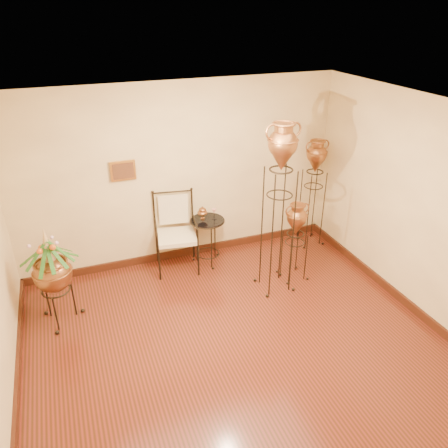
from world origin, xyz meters
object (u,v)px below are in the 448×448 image
object	(u,v)px
side_table	(208,240)
amphora_mid	(313,193)
amphora_tall	(279,209)
planter_urn	(52,270)
armchair	(176,234)

from	to	relation	value
side_table	amphora_mid	bearing A→B (deg)	-0.03
side_table	amphora_tall	bearing A→B (deg)	-55.07
planter_urn	armchair	distance (m)	1.90
amphora_mid	side_table	size ratio (longest dim) A/B	1.92
armchair	side_table	distance (m)	0.55
amphora_tall	armchair	xyz separation A→B (m)	(-1.19, 0.99, -0.65)
planter_urn	side_table	xyz separation A→B (m)	(2.27, 0.68, -0.38)
amphora_tall	side_table	world-z (taller)	amphora_tall
amphora_mid	side_table	distance (m)	1.93
planter_urn	amphora_mid	bearing A→B (deg)	9.31
amphora_tall	amphora_mid	distance (m)	1.56
amphora_mid	side_table	world-z (taller)	amphora_mid
amphora_tall	side_table	bearing A→B (deg)	124.93
side_table	armchair	bearing A→B (deg)	-179.90
armchair	planter_urn	bearing A→B (deg)	-149.85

